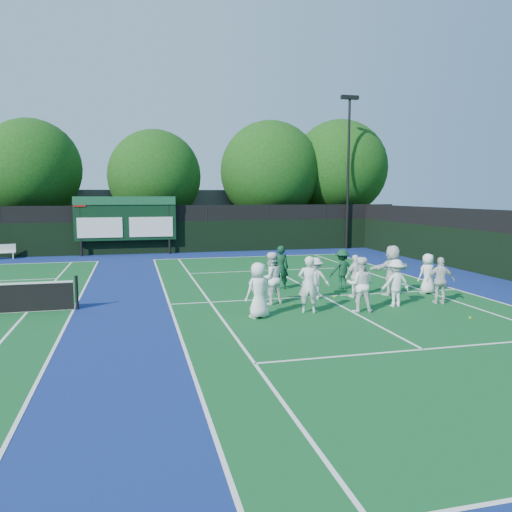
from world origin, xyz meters
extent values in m
plane|color=#18360E|center=(0.00, 0.00, 0.00)|extent=(120.00, 120.00, 0.00)
cube|color=navy|center=(-6.00, 1.00, 0.00)|extent=(34.00, 32.00, 0.01)
cube|color=#105021|center=(0.00, 1.00, 0.01)|extent=(10.97, 23.77, 0.00)
cube|color=white|center=(0.00, 12.88, 0.01)|extent=(10.97, 0.08, 0.00)
cube|color=white|center=(-5.49, 1.00, 0.01)|extent=(0.08, 23.77, 0.00)
cube|color=white|center=(5.49, 1.00, 0.01)|extent=(0.08, 23.77, 0.00)
cube|color=white|center=(-4.12, 1.00, 0.01)|extent=(0.08, 23.77, 0.00)
cube|color=white|center=(4.12, 1.00, 0.01)|extent=(0.08, 23.77, 0.00)
cube|color=white|center=(0.00, -5.40, 0.01)|extent=(8.23, 0.08, 0.00)
cube|color=white|center=(0.00, 7.40, 0.01)|extent=(8.23, 0.08, 0.00)
cube|color=white|center=(0.00, 1.00, 0.01)|extent=(0.08, 12.80, 0.00)
cube|color=white|center=(-8.52, 1.00, 0.01)|extent=(0.08, 23.77, 0.00)
cube|color=white|center=(-9.88, 1.00, 0.01)|extent=(0.08, 23.77, 0.00)
cube|color=black|center=(-6.00, 16.00, 1.00)|extent=(34.00, 0.08, 2.00)
cube|color=black|center=(-6.00, 16.00, 2.50)|extent=(34.00, 0.05, 1.00)
cylinder|color=black|center=(-9.60, 15.60, 1.75)|extent=(0.16, 0.16, 3.50)
cylinder|color=black|center=(-4.40, 15.60, 1.75)|extent=(0.16, 0.16, 3.50)
cube|color=black|center=(-7.00, 15.60, 2.20)|extent=(6.00, 0.15, 2.60)
cube|color=#154C2B|center=(-7.00, 15.50, 3.30)|extent=(6.00, 0.05, 0.50)
cube|color=silver|center=(-8.50, 15.50, 1.70)|extent=(2.60, 0.04, 1.20)
cube|color=silver|center=(-5.50, 15.50, 1.70)|extent=(2.60, 0.04, 1.20)
cube|color=#9A110C|center=(-9.60, 15.50, 3.20)|extent=(0.70, 0.04, 0.50)
cube|color=#58595E|center=(-2.00, 24.00, 2.00)|extent=(18.00, 6.00, 4.00)
cylinder|color=black|center=(7.50, 15.70, 5.00)|extent=(0.16, 0.16, 10.00)
cube|color=black|center=(7.50, 15.70, 10.00)|extent=(1.20, 0.30, 0.25)
cylinder|color=black|center=(-8.40, 1.00, 0.55)|extent=(0.10, 0.10, 1.10)
cube|color=silver|center=(-13.84, 15.30, 0.37)|extent=(1.37, 0.66, 0.05)
cube|color=silver|center=(-13.84, 15.43, 0.62)|extent=(1.30, 0.37, 0.44)
cube|color=silver|center=(-13.32, 15.30, 0.18)|extent=(0.13, 0.31, 0.35)
cylinder|color=black|center=(-12.85, 19.50, 1.47)|extent=(0.44, 0.44, 2.94)
sphere|color=#103B0D|center=(-12.85, 19.50, 5.33)|extent=(6.35, 6.35, 6.35)
sphere|color=#103B0D|center=(-12.25, 19.80, 4.69)|extent=(4.45, 4.45, 4.45)
cylinder|color=black|center=(-5.03, 19.50, 1.27)|extent=(0.44, 0.44, 2.54)
sphere|color=#103B0D|center=(-5.03, 19.50, 4.90)|extent=(6.30, 6.30, 6.30)
sphere|color=#103B0D|center=(-4.43, 19.80, 4.27)|extent=(4.41, 4.41, 4.41)
cylinder|color=black|center=(3.14, 19.50, 1.32)|extent=(0.44, 0.44, 2.64)
sphere|color=#103B0D|center=(3.14, 19.50, 5.33)|extent=(7.17, 7.17, 7.17)
sphere|color=#103B0D|center=(3.74, 19.80, 4.61)|extent=(5.02, 5.02, 5.02)
cylinder|color=black|center=(8.50, 19.50, 1.49)|extent=(0.44, 0.44, 2.97)
sphere|color=#103B0D|center=(8.50, 19.50, 5.63)|extent=(7.08, 7.08, 7.08)
sphere|color=#103B0D|center=(9.10, 19.80, 4.92)|extent=(4.95, 4.95, 4.95)
sphere|color=#AECC18|center=(-1.51, -0.10, 0.03)|extent=(0.07, 0.07, 0.07)
sphere|color=#AECC18|center=(0.34, 0.74, 0.03)|extent=(0.07, 0.07, 0.07)
sphere|color=#AECC18|center=(3.04, -3.08, 0.03)|extent=(0.07, 0.07, 0.07)
sphere|color=#AECC18|center=(-2.22, 1.45, 0.03)|extent=(0.07, 0.07, 0.07)
imported|color=white|center=(-3.03, -1.46, 0.84)|extent=(0.96, 0.79, 1.68)
imported|color=silver|center=(-1.37, -1.22, 0.89)|extent=(0.76, 0.64, 1.79)
imported|color=white|center=(0.25, -1.46, 0.87)|extent=(1.02, 0.91, 1.74)
imported|color=white|center=(1.70, -1.05, 0.78)|extent=(1.02, 0.60, 1.56)
imported|color=silver|center=(3.38, -1.05, 0.79)|extent=(1.00, 0.62, 1.59)
imported|color=white|center=(-2.18, 0.27, 0.88)|extent=(1.01, 0.88, 1.77)
imported|color=silver|center=(-0.43, 0.65, 0.74)|extent=(1.09, 0.85, 1.48)
imported|color=white|center=(1.08, 0.64, 0.77)|extent=(0.97, 0.60, 1.54)
imported|color=white|center=(2.55, 0.70, 0.92)|extent=(1.77, 0.80, 1.84)
imported|color=white|center=(3.93, 0.56, 0.75)|extent=(0.79, 0.56, 1.50)
imported|color=#0D321E|center=(-1.09, 2.73, 0.86)|extent=(0.70, 0.55, 1.71)
imported|color=#0F3921|center=(1.23, 2.14, 0.79)|extent=(1.04, 0.63, 1.57)
camera|label=1|loc=(-6.60, -15.57, 3.66)|focal=35.00mm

